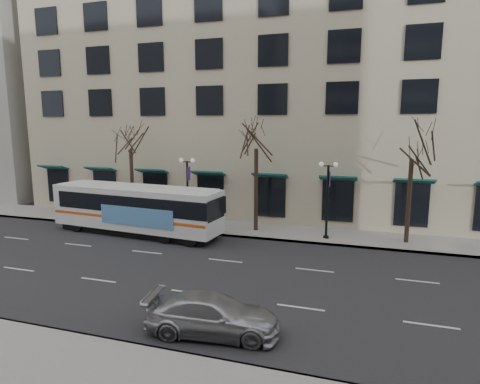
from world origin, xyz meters
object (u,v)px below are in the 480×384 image
at_px(tree_far_mid, 256,135).
at_px(lamp_post_left, 188,189).
at_px(city_bus, 137,208).
at_px(tree_far_right, 413,144).
at_px(lamp_post_right, 327,197).
at_px(tree_far_left, 130,137).
at_px(silver_car, 213,315).

xyz_separation_m(tree_far_mid, lamp_post_left, (-4.99, -0.60, -3.96)).
distance_m(lamp_post_left, city_bus, 3.83).
bearing_deg(tree_far_right, lamp_post_right, -173.15).
xyz_separation_m(tree_far_left, silver_car, (12.27, -14.15, -5.98)).
xyz_separation_m(tree_far_mid, city_bus, (-7.76, -3.01, -5.05)).
bearing_deg(lamp_post_left, lamp_post_right, 0.00).
height_order(tree_far_mid, silver_car, tree_far_mid).
bearing_deg(tree_far_left, lamp_post_left, -6.83).
distance_m(tree_far_right, city_bus, 18.59).
relative_size(lamp_post_left, city_bus, 0.41).
height_order(tree_far_mid, lamp_post_left, tree_far_mid).
distance_m(lamp_post_left, silver_car, 15.53).
xyz_separation_m(tree_far_left, city_bus, (2.24, -3.01, -4.84)).
bearing_deg(lamp_post_right, lamp_post_left, 180.00).
height_order(tree_far_right, lamp_post_left, tree_far_right).
xyz_separation_m(tree_far_left, tree_far_mid, (10.00, 0.00, 0.21)).
xyz_separation_m(lamp_post_right, city_bus, (-12.77, -2.41, -1.09)).
distance_m(tree_far_right, silver_car, 17.10).
bearing_deg(lamp_post_right, silver_car, -101.42).
relative_size(tree_far_left, city_bus, 0.66).
distance_m(tree_far_right, lamp_post_left, 15.40).
distance_m(tree_far_mid, silver_car, 15.61).
bearing_deg(silver_car, tree_far_left, 33.44).
height_order(tree_far_left, city_bus, tree_far_left).
distance_m(tree_far_left, lamp_post_right, 15.48).
height_order(tree_far_right, silver_car, tree_far_right).
height_order(tree_far_mid, lamp_post_right, tree_far_mid).
xyz_separation_m(tree_far_right, city_bus, (-17.76, -3.01, -4.57)).
relative_size(tree_far_left, tree_far_mid, 0.98).
xyz_separation_m(tree_far_left, lamp_post_right, (15.01, -0.60, -3.75)).
xyz_separation_m(tree_far_right, lamp_post_left, (-14.99, -0.60, -3.48)).
bearing_deg(tree_far_mid, city_bus, -158.79).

